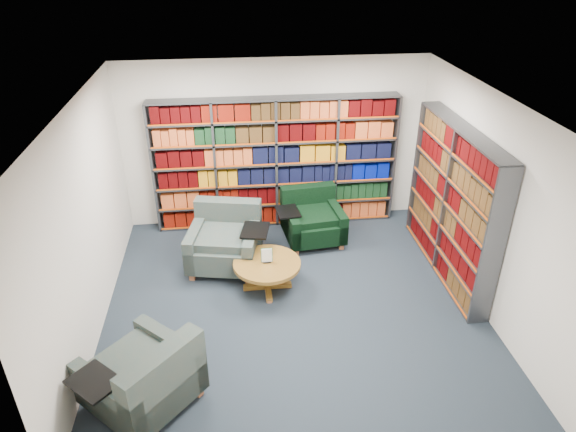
{
  "coord_description": "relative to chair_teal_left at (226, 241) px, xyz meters",
  "views": [
    {
      "loc": [
        -0.72,
        -5.53,
        4.43
      ],
      "look_at": [
        0.0,
        0.6,
        1.05
      ],
      "focal_mm": 32.0,
      "sensor_mm": 36.0,
      "label": 1
    }
  ],
  "objects": [
    {
      "name": "bookshelf_back",
      "position": [
        0.88,
        1.18,
        0.73
      ],
      "size": [
        4.0,
        0.28,
        2.2
      ],
      "color": "#47494F",
      "rests_on": "ground"
    },
    {
      "name": "bookshelf_right",
      "position": [
        3.22,
        -0.56,
        0.73
      ],
      "size": [
        0.28,
        2.5,
        2.2
      ],
      "color": "#47494F",
      "rests_on": "ground"
    },
    {
      "name": "chair_green_right",
      "position": [
        1.4,
        0.57,
        -0.04
      ],
      "size": [
        1.12,
        1.0,
        0.83
      ],
      "color": "black",
      "rests_on": "ground"
    },
    {
      "name": "chair_teal_front",
      "position": [
        -0.85,
        -2.7,
        -0.01
      ],
      "size": [
        1.4,
        1.4,
        0.9
      ],
      "color": "#072C3A",
      "rests_on": "ground"
    },
    {
      "name": "room_shell",
      "position": [
        0.88,
        -1.16,
        1.03
      ],
      "size": [
        5.02,
        5.02,
        2.82
      ],
      "color": "black",
      "rests_on": "ground"
    },
    {
      "name": "coffee_table",
      "position": [
        0.56,
        -0.77,
        -0.01
      ],
      "size": [
        0.94,
        0.94,
        0.66
      ],
      "color": "olive",
      "rests_on": "ground"
    },
    {
      "name": "chair_teal_left",
      "position": [
        0.0,
        0.0,
        0.0
      ],
      "size": [
        1.29,
        1.19,
        0.92
      ],
      "color": "#072C3A",
      "rests_on": "ground"
    }
  ]
}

